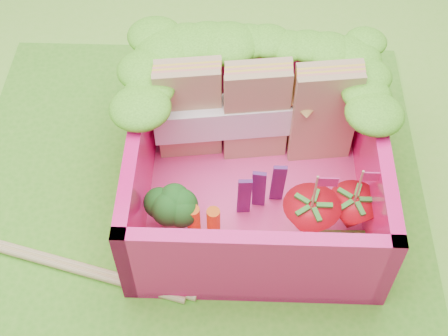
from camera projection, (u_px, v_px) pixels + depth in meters
ground at (194, 203)px, 3.53m from camera, size 14.00×14.00×0.00m
placemat at (194, 202)px, 3.52m from camera, size 2.60×2.60×0.03m
bento_floor at (254, 193)px, 3.51m from camera, size 1.30×1.30×0.05m
bento_box at (256, 166)px, 3.31m from camera, size 1.30×1.30×0.55m
lettuce_ruffle at (258, 56)px, 3.35m from camera, size 1.43×0.83×0.11m
sandwich_stack at (257, 112)px, 3.44m from camera, size 1.15×0.32×0.63m
broccoli at (171, 209)px, 3.19m from camera, size 0.31×0.31×0.26m
carrot_sticks at (204, 224)px, 3.20m from camera, size 0.17×0.07×0.25m
purple_wedges at (260, 190)px, 3.26m from camera, size 0.25×0.11×0.38m
strawberry_left at (309, 222)px, 3.18m from camera, size 0.29×0.29×0.53m
strawberry_right at (351, 214)px, 3.22m from camera, size 0.26×0.26×0.50m
snap_peas at (348, 220)px, 3.33m from camera, size 0.33×0.32×0.05m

